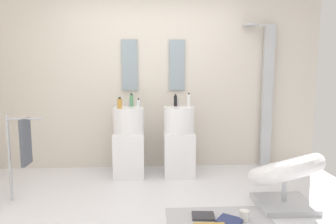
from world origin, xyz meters
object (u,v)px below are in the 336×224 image
magazine_navy (230,221)px  soap_bottle_clear (138,104)px  soap_bottle_amber (120,103)px  magazine_charcoal (203,216)px  pedestal_sink_left (129,142)px  shower_column (266,93)px  coffee_mug (244,215)px  soap_bottle_black (175,101)px  lounge_chair (285,174)px  soap_bottle_white (189,100)px  pedestal_sink_right (179,141)px  towel_rack (23,144)px  soap_bottle_green (132,100)px

magazine_navy → soap_bottle_clear: (-0.88, 1.33, 0.96)m
magazine_navy → soap_bottle_amber: size_ratio=1.46×
magazine_charcoal → pedestal_sink_left: bearing=126.9°
shower_column → coffee_mug: (-0.80, -1.67, -1.02)m
magazine_charcoal → coffee_mug: coffee_mug is taller
soap_bottle_black → coffee_mug: bearing=-69.8°
magazine_navy → soap_bottle_black: bearing=140.8°
shower_column → coffee_mug: size_ratio=21.64×
lounge_chair → soap_bottle_white: (-0.87, 1.12, 0.66)m
magazine_navy → soap_bottle_clear: soap_bottle_clear is taller
pedestal_sink_right → towel_rack: bearing=-157.1°
magazine_charcoal → soap_bottle_green: 1.86m
pedestal_sink_left → soap_bottle_white: 0.97m
coffee_mug → soap_bottle_black: (-0.54, 1.45, 0.94)m
magazine_navy → soap_bottle_black: size_ratio=1.28×
soap_bottle_clear → soap_bottle_green: 0.20m
soap_bottle_clear → magazine_navy: bearing=-56.5°
soap_bottle_black → magazine_navy: bearing=-75.4°
coffee_mug → soap_bottle_clear: size_ratio=0.75×
lounge_chair → soap_bottle_black: size_ratio=6.60×
shower_column → soap_bottle_green: shower_column is taller
shower_column → soap_bottle_white: size_ratio=11.14×
shower_column → soap_bottle_amber: 2.11m
magazine_navy → soap_bottle_green: size_ratio=1.20×
soap_bottle_white → shower_column: bearing=13.0°
lounge_chair → towel_rack: bearing=173.3°
lounge_chair → soap_bottle_green: (-1.63, 1.18, 0.66)m
pedestal_sink_left → shower_column: 2.08m
pedestal_sink_left → magazine_navy: pedestal_sink_left is taller
pedestal_sink_right → soap_bottle_green: bearing=169.2°
soap_bottle_black → soap_bottle_white: 0.18m
towel_rack → soap_bottle_amber: soap_bottle_amber is taller
soap_bottle_white → soap_bottle_green: (-0.77, 0.06, -0.00)m
pedestal_sink_right → soap_bottle_black: (-0.04, 0.11, 0.54)m
pedestal_sink_right → soap_bottle_clear: 0.74m
magazine_charcoal → soap_bottle_amber: bearing=132.3°
magazine_navy → magazine_charcoal: size_ratio=0.98×
lounge_chair → soap_bottle_amber: 2.11m
soap_bottle_green → magazine_charcoal: bearing=-61.5°
lounge_chair → magazine_navy: (-0.65, -0.32, -0.33)m
towel_rack → coffee_mug: towel_rack is taller
coffee_mug → soap_bottle_amber: size_ratio=0.66×
pedestal_sink_right → soap_bottle_white: bearing=23.1°
pedestal_sink_left → towel_rack: pedestal_sink_left is taller
magazine_navy → coffee_mug: bearing=50.0°
shower_column → soap_bottle_clear: 1.87m
pedestal_sink_right → magazine_navy: 1.49m
soap_bottle_white → soap_bottle_green: bearing=175.2°
magazine_charcoal → soap_bottle_white: soap_bottle_white is taller
soap_bottle_green → shower_column: bearing=6.0°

